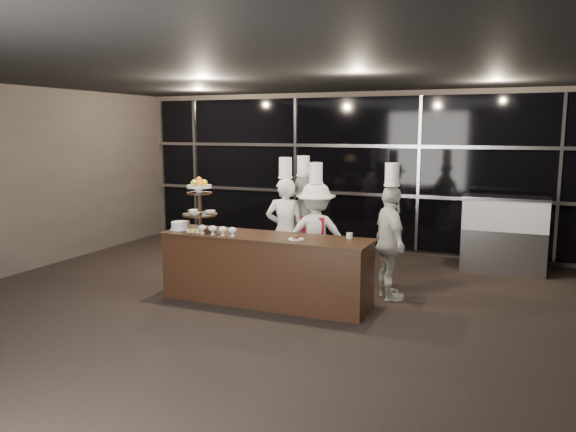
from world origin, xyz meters
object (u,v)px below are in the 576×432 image
at_px(layer_cake, 181,226).
at_px(chef_a, 285,229).
at_px(chef_b, 303,227).
at_px(chef_c, 316,234).
at_px(chef_d, 390,242).
at_px(display_case, 504,230).
at_px(display_stand, 199,200).
at_px(buffet_counter, 266,269).

xyz_separation_m(layer_cake, chef_a, (1.17, 1.01, -0.14)).
xyz_separation_m(chef_b, chef_c, (0.30, -0.27, -0.04)).
relative_size(chef_a, chef_d, 1.02).
distance_m(display_case, chef_b, 3.32).
bearing_deg(display_case, chef_c, -141.79).
xyz_separation_m(chef_a, chef_d, (1.61, -0.17, -0.03)).
height_order(layer_cake, chef_d, chef_d).
bearing_deg(layer_cake, chef_a, 40.70).
bearing_deg(layer_cake, chef_b, 45.42).
xyz_separation_m(chef_b, chef_d, (1.46, -0.50, -0.02)).
bearing_deg(display_stand, chef_d, 17.60).
bearing_deg(display_case, chef_b, -148.73).
height_order(display_case, chef_b, chef_b).
height_order(chef_a, chef_b, chef_b).
bearing_deg(layer_cake, buffet_counter, 2.22).
relative_size(chef_b, chef_c, 1.04).
relative_size(layer_cake, chef_b, 0.16).
xyz_separation_m(buffet_counter, chef_c, (0.34, 1.02, 0.32)).
relative_size(layer_cake, display_case, 0.23).
relative_size(layer_cake, chef_d, 0.16).
distance_m(buffet_counter, layer_cake, 1.39).
bearing_deg(display_case, chef_a, -145.45).
height_order(display_case, chef_a, chef_a).
bearing_deg(display_stand, chef_c, 37.31).
height_order(chef_c, chef_d, chef_d).
distance_m(chef_b, chef_c, 0.41).
bearing_deg(chef_c, display_stand, -142.69).
height_order(buffet_counter, chef_a, chef_a).
bearing_deg(layer_cake, chef_c, 33.34).
distance_m(layer_cake, chef_d, 2.91).
height_order(layer_cake, chef_c, chef_c).
bearing_deg(chef_a, display_stand, -132.71).
relative_size(buffet_counter, layer_cake, 9.47).
bearing_deg(chef_b, display_stand, -128.70).
xyz_separation_m(display_stand, layer_cake, (-0.29, -0.05, -0.37)).
xyz_separation_m(display_stand, chef_a, (0.88, 0.96, -0.51)).
bearing_deg(display_stand, chef_a, 47.29).
bearing_deg(chef_c, layer_cake, -146.66).
height_order(chef_a, chef_c, chef_a).
distance_m(display_stand, chef_b, 1.73).
height_order(buffet_counter, display_stand, display_stand).
relative_size(chef_a, chef_c, 1.04).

